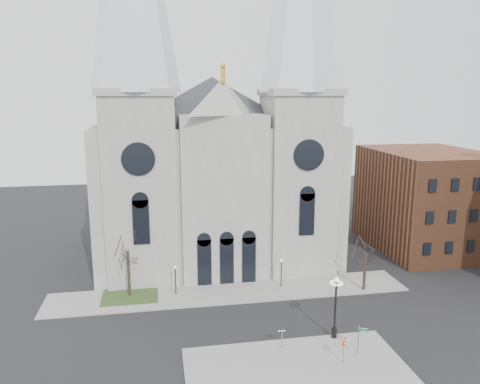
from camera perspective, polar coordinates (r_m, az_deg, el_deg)
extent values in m
plane|color=black|center=(43.86, 1.15, -18.00)|extent=(160.00, 160.00, 0.00)
cube|color=gray|center=(40.34, 7.12, -20.91)|extent=(18.00, 10.00, 0.14)
cube|color=gray|center=(53.49, -1.20, -12.12)|extent=(40.00, 6.00, 0.14)
cube|color=#2C401B|center=(53.97, -13.26, -12.21)|extent=(6.00, 5.00, 0.18)
cube|color=gray|center=(64.98, -3.30, 0.51)|extent=(30.00, 24.00, 18.00)
pyramid|color=#2D3035|center=(63.71, -3.46, 13.84)|extent=(33.00, 26.40, 6.00)
cube|color=gray|center=(55.85, -11.98, 0.45)|extent=(8.00, 8.00, 22.00)
cylinder|color=black|center=(51.19, -12.30, 3.95)|extent=(3.60, 0.30, 3.60)
cube|color=gray|center=(58.35, 7.00, 1.12)|extent=(8.00, 8.00, 22.00)
cylinder|color=black|center=(53.91, 8.37, 4.49)|extent=(3.60, 0.30, 3.60)
cube|color=gray|center=(55.12, -2.06, -0.77)|extent=(10.00, 5.00, 19.50)
pyramid|color=gray|center=(53.76, -2.15, 11.54)|extent=(11.00, 5.00, 4.00)
cube|color=brown|center=(71.68, 21.70, -0.88)|extent=(14.00, 18.00, 14.00)
cylinder|color=black|center=(53.00, -13.39, -9.70)|extent=(0.32, 0.32, 5.25)
cylinder|color=black|center=(55.11, 14.95, -9.51)|extent=(0.32, 0.32, 4.20)
cylinder|color=black|center=(52.81, -7.86, -10.71)|extent=(0.12, 0.12, 3.00)
sphere|color=white|center=(52.22, -7.91, -9.09)|extent=(0.32, 0.32, 0.32)
cylinder|color=black|center=(54.49, 5.05, -9.91)|extent=(0.12, 0.12, 3.00)
sphere|color=white|center=(53.92, 5.08, -8.33)|extent=(0.32, 0.32, 0.32)
cylinder|color=slate|center=(41.29, 12.50, -18.34)|extent=(0.09, 0.09, 2.24)
cylinder|color=red|center=(40.91, 12.56, -17.40)|extent=(0.76, 0.23, 0.78)
cylinder|color=white|center=(40.91, 12.56, -17.40)|extent=(0.82, 0.23, 0.84)
cube|color=white|center=(40.85, 12.56, -17.24)|extent=(0.42, 0.13, 0.10)
cube|color=white|center=(40.97, 12.55, -17.55)|extent=(0.48, 0.14, 0.10)
cylinder|color=black|center=(44.18, 11.52, -14.05)|extent=(0.18, 0.18, 5.14)
cylinder|color=black|center=(45.14, 11.40, -16.47)|extent=(0.49, 0.49, 0.89)
sphere|color=white|center=(42.93, 11.69, -10.36)|extent=(0.36, 0.36, 0.36)
cylinder|color=slate|center=(42.65, 5.15, -17.31)|extent=(0.08, 0.08, 1.89)
cube|color=black|center=(42.30, 5.17, -16.46)|extent=(0.83, 0.11, 0.27)
cylinder|color=slate|center=(42.77, 14.23, -17.08)|extent=(0.10, 0.10, 2.53)
cube|color=#0C5A23|center=(42.30, 14.87, -15.78)|extent=(0.68, 0.26, 0.17)
cube|color=#0C5A23|center=(42.41, 14.85, -16.06)|extent=(0.68, 0.26, 0.17)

